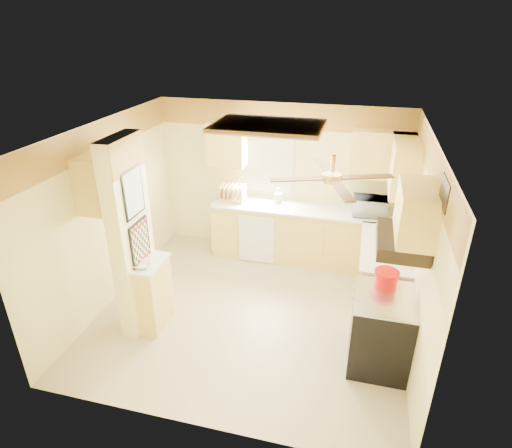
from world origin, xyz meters
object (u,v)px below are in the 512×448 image
(stove, at_px, (380,330))
(microwave, at_px, (370,206))
(bowl, at_px, (142,265))
(dutch_oven, at_px, (386,278))
(kettle, at_px, (388,248))

(stove, bearing_deg, microwave, 95.73)
(bowl, distance_m, dutch_oven, 2.86)
(microwave, bearing_deg, dutch_oven, 94.32)
(kettle, bearing_deg, stove, -91.95)
(stove, distance_m, bowl, 2.89)
(bowl, xyz_separation_m, kettle, (2.87, 1.02, 0.09))
(stove, relative_size, microwave, 1.80)
(microwave, bearing_deg, bowl, 38.39)
(dutch_oven, bearing_deg, bowl, -172.76)
(bowl, height_order, dutch_oven, dutch_oven)
(microwave, height_order, dutch_oven, microwave)
(stove, distance_m, dutch_oven, 0.60)
(microwave, relative_size, kettle, 2.11)
(microwave, height_order, bowl, microwave)
(stove, relative_size, kettle, 3.79)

